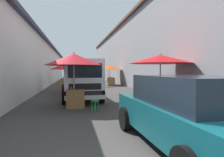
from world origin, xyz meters
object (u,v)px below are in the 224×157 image
object	(u,v)px
fruit_stall_near_right	(64,70)
fruit_stall_far_left	(68,70)
fruit_stall_mid_lane	(74,66)
fruit_stall_near_left	(160,65)
delivery_truck	(82,81)
plastic_stool	(95,103)
fruit_stall_far_right	(109,69)
hatchback_car	(186,111)
vendor_by_crates	(102,77)

from	to	relation	value
fruit_stall_near_right	fruit_stall_far_left	world-z (taller)	fruit_stall_far_left
fruit_stall_mid_lane	fruit_stall_far_left	size ratio (longest dim) A/B	1.05
fruit_stall_far_left	fruit_stall_near_left	distance (m)	13.43
fruit_stall_mid_lane	fruit_stall_near_left	size ratio (longest dim) A/B	0.84
delivery_truck	plastic_stool	size ratio (longest dim) A/B	11.51
fruit_stall_mid_lane	delivery_truck	world-z (taller)	fruit_stall_mid_lane
fruit_stall_far_left	fruit_stall_near_left	world-z (taller)	fruit_stall_near_left
fruit_stall_far_right	fruit_stall_near_right	bearing A→B (deg)	140.67
fruit_stall_far_right	delivery_truck	size ratio (longest dim) A/B	0.55
hatchback_car	delivery_truck	bearing A→B (deg)	16.30
fruit_stall_far_left	delivery_truck	bearing A→B (deg)	-174.94
fruit_stall_near_right	fruit_stall_near_left	size ratio (longest dim) A/B	0.76
delivery_truck	plastic_stool	bearing A→B (deg)	-171.53
fruit_stall_near_right	vendor_by_crates	size ratio (longest dim) A/B	1.34
delivery_truck	fruit_stall_far_right	bearing A→B (deg)	-17.74
fruit_stall_near_right	fruit_stall_far_right	xyz separation A→B (m)	(5.46, -4.47, 0.14)
fruit_stall_mid_lane	fruit_stall_near_left	bearing A→B (deg)	-91.03
fruit_stall_near_left	fruit_stall_far_right	size ratio (longest dim) A/B	1.03
fruit_stall_far_right	fruit_stall_near_left	bearing A→B (deg)	-179.47
fruit_stall_near_left	delivery_truck	world-z (taller)	fruit_stall_near_left
fruit_stall_far_left	hatchback_car	xyz separation A→B (m)	(-17.30, -2.80, -0.88)
fruit_stall_mid_lane	delivery_truck	size ratio (longest dim) A/B	0.48
fruit_stall_near_left	hatchback_car	bearing A→B (deg)	160.48
fruit_stall_mid_lane	vendor_by_crates	distance (m)	10.16
fruit_stall_far_left	fruit_stall_near_right	bearing A→B (deg)	178.71
fruit_stall_far_left	fruit_stall_near_left	bearing A→B (deg)	-160.66
fruit_stall_near_left	fruit_stall_far_left	bearing A→B (deg)	19.34
fruit_stall_far_right	vendor_by_crates	world-z (taller)	fruit_stall_far_right
vendor_by_crates	hatchback_car	bearing A→B (deg)	178.43
hatchback_car	plastic_stool	world-z (taller)	hatchback_car
fruit_stall_far_left	delivery_truck	world-z (taller)	fruit_stall_far_left
vendor_by_crates	plastic_stool	xyz separation A→B (m)	(-10.79, 1.84, -0.60)
fruit_stall_mid_lane	hatchback_car	bearing A→B (deg)	-154.82
fruit_stall_near_right	plastic_stool	distance (m)	7.82
fruit_stall_near_right	delivery_truck	distance (m)	5.18
fruit_stall_far_left	fruit_stall_far_right	bearing A→B (deg)	-97.56
fruit_stall_near_right	fruit_stall_near_left	world-z (taller)	fruit_stall_near_left
fruit_stall_near_right	vendor_by_crates	distance (m)	4.68
fruit_stall_near_left	fruit_stall_far_right	bearing A→B (deg)	0.53
fruit_stall_mid_lane	hatchback_car	xyz separation A→B (m)	(-4.70, -2.21, -1.00)
fruit_stall_mid_lane	fruit_stall_far_left	bearing A→B (deg)	2.69
hatchback_car	fruit_stall_far_left	bearing A→B (deg)	9.20
fruit_stall_near_right	fruit_stall_mid_lane	world-z (taller)	fruit_stall_mid_lane
fruit_stall_near_right	vendor_by_crates	bearing A→B (deg)	-46.00
fruit_stall_near_right	plastic_stool	bearing A→B (deg)	-168.84
fruit_stall_far_right	hatchback_car	xyz separation A→B (m)	(-16.72, 1.53, -0.98)
delivery_truck	vendor_by_crates	size ratio (longest dim) A/B	3.10
fruit_stall_far_left	delivery_truck	xyz separation A→B (m)	(-11.06, -0.98, -0.58)
delivery_truck	vendor_by_crates	bearing A→B (deg)	-15.05
vendor_by_crates	fruit_stall_far_left	bearing A→B (deg)	48.71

